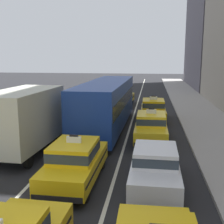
% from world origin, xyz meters
% --- Properties ---
extents(lane_stripe_left_center, '(0.14, 80.00, 0.01)m').
position_xyz_m(lane_stripe_left_center, '(-1.60, 20.00, 0.00)').
color(lane_stripe_left_center, silver).
rests_on(lane_stripe_left_center, ground).
extents(lane_stripe_center_right, '(0.14, 80.00, 0.01)m').
position_xyz_m(lane_stripe_center_right, '(1.60, 20.00, 0.00)').
color(lane_stripe_center_right, silver).
rests_on(lane_stripe_center_right, ground).
extents(sidewalk_curb, '(4.00, 90.00, 0.15)m').
position_xyz_m(sidewalk_curb, '(7.20, 15.00, 0.07)').
color(sidewalk_curb, '#9E9993').
rests_on(sidewalk_curb, ground).
extents(box_truck_left_second, '(2.57, 7.06, 3.27)m').
position_xyz_m(box_truck_left_second, '(-3.17, 11.25, 1.78)').
color(box_truck_left_second, black).
rests_on(box_truck_left_second, ground).
extents(taxi_left_third, '(2.06, 4.65, 1.96)m').
position_xyz_m(taxi_left_third, '(-3.06, 18.07, 0.88)').
color(taxi_left_third, black).
rests_on(taxi_left_third, ground).
extents(taxi_center_second, '(1.88, 4.58, 1.96)m').
position_xyz_m(taxi_center_second, '(0.13, 7.64, 0.88)').
color(taxi_center_second, black).
rests_on(taxi_center_second, ground).
extents(bus_center_third, '(2.78, 11.26, 3.22)m').
position_xyz_m(bus_center_third, '(0.04, 16.28, 1.82)').
color(bus_center_third, black).
rests_on(bus_center_third, ground).
extents(taxi_center_fourth, '(2.05, 4.65, 1.96)m').
position_xyz_m(taxi_center_fourth, '(0.19, 26.03, 0.88)').
color(taxi_center_fourth, black).
rests_on(taxi_center_fourth, ground).
extents(sedan_right_second, '(1.82, 4.33, 1.58)m').
position_xyz_m(sedan_right_second, '(3.21, 7.68, 0.85)').
color(sedan_right_second, black).
rests_on(sedan_right_second, ground).
extents(taxi_right_third, '(1.84, 4.57, 1.96)m').
position_xyz_m(taxi_right_third, '(3.04, 13.75, 0.88)').
color(taxi_right_third, black).
rests_on(taxi_right_third, ground).
extents(taxi_right_fourth, '(1.87, 4.58, 1.96)m').
position_xyz_m(taxi_right_fourth, '(3.19, 19.17, 0.88)').
color(taxi_right_fourth, black).
rests_on(taxi_right_fourth, ground).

